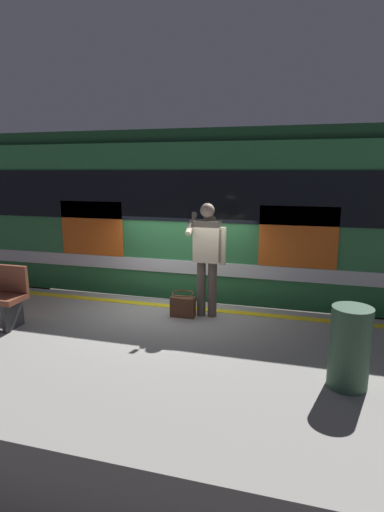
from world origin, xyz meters
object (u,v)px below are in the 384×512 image
(passenger, at_px, (207,251))
(trash_bin, at_px, (350,347))
(train_carriage, at_px, (207,211))
(handbag, at_px, (183,305))

(passenger, bearing_deg, trash_bin, 139.26)
(train_carriage, height_order, trash_bin, train_carriage)
(train_carriage, relative_size, trash_bin, 12.36)
(train_carriage, xyz_separation_m, passenger, (-0.60, 2.41, -0.36))
(passenger, xyz_separation_m, trash_bin, (-1.96, 1.69, -0.61))
(train_carriage, bearing_deg, trash_bin, 121.96)
(passenger, relative_size, handbag, 4.60)
(train_carriage, distance_m, trash_bin, 4.92)
(passenger, bearing_deg, train_carriage, -76.09)
(handbag, bearing_deg, train_carriage, -84.60)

